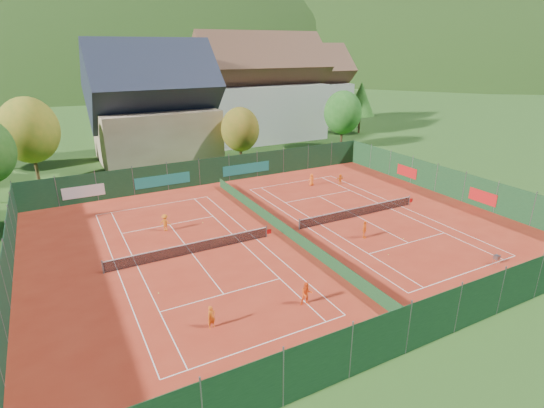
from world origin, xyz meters
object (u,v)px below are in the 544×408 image
Objects in this scene: chalet at (154,112)px; ball_hopper at (497,257)px; hotel_block_a at (260,94)px; player_right_far_a at (312,180)px; hotel_block_b at (306,91)px; player_right_far_b at (340,179)px; player_left_mid at (307,294)px; player_left_far at (165,223)px; player_left_near at (211,317)px; player_right_near at (365,230)px.

ball_hopper is (14.00, -42.01, -6.07)m from chalet.
player_right_far_a is at bearing -104.33° from hotel_block_a.
hotel_block_b is (14.00, 8.00, -0.76)m from hotel_block_a.
hotel_block_a is at bearing -93.85° from player_right_far_b.
player_right_far_b is (-3.51, -27.22, -6.78)m from hotel_block_a.
player_left_mid is (-19.96, -45.86, -6.61)m from hotel_block_a.
hotel_block_a is 27.72m from player_right_far_a.
player_left_far is at bearing -128.68° from hotel_block_a.
hotel_block_a reaches higher than hotel_block_b.
hotel_block_a reaches higher than ball_hopper.
hotel_block_a is at bearing -150.26° from hotel_block_b.
chalet is 44.70m from ball_hopper.
hotel_block_b is at bearing 38.11° from player_left_near.
chalet is 40.29m from player_left_near.
player_right_far_b is (-17.51, -35.22, -6.02)m from hotel_block_b.
hotel_block_a reaches higher than player_right_near.
player_right_far_b is at bearing 67.33° from player_left_mid.
player_right_near is (8.45, -33.95, -5.88)m from chalet.
hotel_block_a is 39.94m from player_left_far.
hotel_block_b is at bearing 18.95° from player_right_near.
hotel_block_a is at bearing 31.27° from player_right_near.
player_left_near is at bearing -119.75° from hotel_block_a.
chalet reaches higher than player_left_near.
player_right_near is at bearing 124.53° from ball_hopper.
hotel_block_b is 39.79m from player_right_far_b.
player_left_mid is 1.04× the size of player_right_near.
player_right_far_b is (22.36, 18.04, -0.09)m from player_left_near.
hotel_block_a is at bearing 84.06° from ball_hopper.
ball_hopper is (-19.00, -56.01, -6.06)m from hotel_block_b.
player_left_mid is (-0.96, -39.86, -5.85)m from chalet.
ball_hopper is at bearing -108.74° from hotel_block_b.
player_right_far_a is at bearing -136.94° from player_left_far.
ball_hopper is 22.01m from player_right_far_a.
chalet is at bearing 108.43° from ball_hopper.
player_left_far reaches higher than player_right_far_b.
hotel_block_a reaches higher than player_left_mid.
player_right_near is 1.25× the size of player_right_far_b.
player_right_far_a is (17.96, 4.68, -0.06)m from player_left_far.
player_left_mid is 11.11m from player_right_near.
hotel_block_b is at bearing -106.46° from player_left_far.
player_right_near is at bearing -104.79° from hotel_block_a.
ball_hopper is at bearing -99.41° from player_right_near.
hotel_block_b is 59.45m from ball_hopper.
player_left_mid is at bearing 168.21° from player_right_near.
player_right_near is at bearing 50.90° from player_left_mid.
chalet is 26.05m from player_left_far.
hotel_block_a is 41.84m from player_right_near.
player_right_far_b is at bearing -53.87° from chalet.
ball_hopper is at bearing 101.81° from player_right_far_a.
hotel_block_a is 14.02× the size of player_left_mid.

